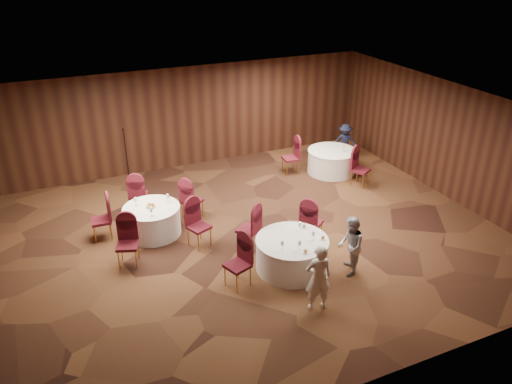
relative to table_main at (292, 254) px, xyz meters
name	(u,v)px	position (x,y,z in m)	size (l,w,h in m)	color
ground	(252,236)	(-0.27, 1.60, -0.38)	(12.00, 12.00, 0.00)	black
room_shell	(252,164)	(-0.27, 1.60, 1.59)	(12.00, 12.00, 12.00)	silver
table_main	(292,254)	(0.00, 0.00, 0.00)	(1.61, 1.61, 0.74)	silver
table_left	(152,220)	(-2.46, 2.73, 0.00)	(1.40, 1.40, 0.74)	silver
table_right	(332,161)	(3.59, 4.17, 0.00)	(1.53, 1.53, 0.74)	silver
chairs_main	(267,238)	(-0.29, 0.65, 0.12)	(3.00, 1.96, 1.00)	#430D1A
chairs_left	(152,216)	(-2.47, 2.71, 0.12)	(2.97, 3.03, 1.00)	#430D1A
chairs_right	(325,164)	(3.12, 3.83, 0.12)	(2.12, 2.29, 1.00)	#430D1A
tabletop_main	(305,237)	(0.22, -0.15, 0.46)	(1.10, 1.07, 0.22)	silver
tabletop_left	(151,204)	(-2.46, 2.72, 0.45)	(0.84, 0.75, 0.22)	silver
tabletop_right	(343,147)	(3.83, 3.96, 0.52)	(0.08, 0.08, 0.22)	silver
mic_stand	(128,169)	(-2.45, 5.83, 0.15)	(0.24, 0.24, 1.76)	black
woman_a	(318,278)	(-0.17, -1.41, 0.35)	(0.53, 0.35, 1.44)	white
woman_b	(350,246)	(1.08, -0.64, 0.30)	(0.66, 0.51, 1.36)	#A9A8AD
man_c	(345,142)	(4.56, 4.94, 0.24)	(0.79, 0.46, 1.23)	black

